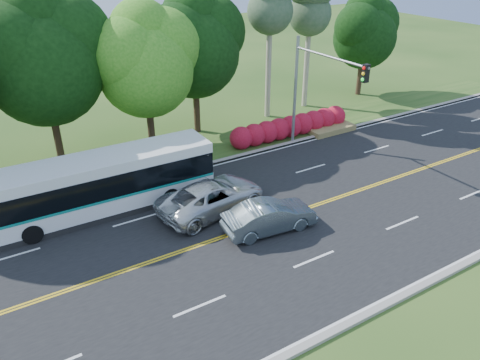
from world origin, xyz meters
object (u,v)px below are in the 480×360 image
traffic_signal (315,81)px  sedan (270,217)px  suv (212,197)px  transit_bus (101,185)px

traffic_signal → sedan: size_ratio=1.58×
traffic_signal → suv: 10.09m
suv → transit_bus: bearing=49.7°
transit_bus → suv: size_ratio=1.98×
traffic_signal → transit_bus: traffic_signal is taller
traffic_signal → transit_bus: (-13.46, -0.27, -3.20)m
traffic_signal → transit_bus: bearing=-178.9°
transit_bus → sedan: transit_bus is taller
sedan → suv: suv is taller
traffic_signal → sedan: (-7.35, -6.02, -3.92)m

